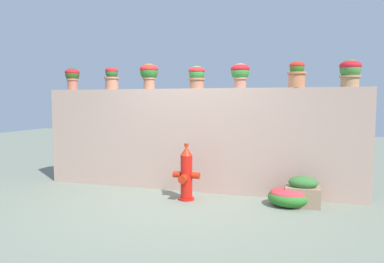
% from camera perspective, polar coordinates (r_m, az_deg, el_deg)
% --- Properties ---
extents(ground_plane, '(24.00, 24.00, 0.00)m').
position_cam_1_polar(ground_plane, '(5.30, -2.93, -11.74)').
color(ground_plane, gray).
extents(stone_wall, '(5.45, 0.28, 1.71)m').
position_cam_1_polar(stone_wall, '(6.10, 0.39, -1.32)').
color(stone_wall, tan).
rests_on(stone_wall, ground).
extents(potted_plant_0, '(0.26, 0.26, 0.41)m').
position_cam_1_polar(potted_plant_0, '(7.14, -18.29, 8.25)').
color(potted_plant_0, '#BE6850').
rests_on(potted_plant_0, stone_wall).
extents(potted_plant_1, '(0.27, 0.27, 0.41)m').
position_cam_1_polar(potted_plant_1, '(6.73, -12.51, 8.38)').
color(potted_plant_1, '#BC7456').
rests_on(potted_plant_1, stone_wall).
extents(potted_plant_2, '(0.32, 0.32, 0.44)m').
position_cam_1_polar(potted_plant_2, '(6.38, -6.77, 9.13)').
color(potted_plant_2, '#B17054').
rests_on(potted_plant_2, stone_wall).
extents(potted_plant_3, '(0.28, 0.28, 0.38)m').
position_cam_1_polar(potted_plant_3, '(6.07, 0.75, 8.78)').
color(potted_plant_3, '#AD6B4C').
rests_on(potted_plant_3, stone_wall).
extents(potted_plant_4, '(0.30, 0.30, 0.40)m').
position_cam_1_polar(potted_plant_4, '(5.89, 7.58, 9.12)').
color(potted_plant_4, '#BE765F').
rests_on(potted_plant_4, stone_wall).
extents(potted_plant_5, '(0.29, 0.29, 0.40)m').
position_cam_1_polar(potted_plant_5, '(5.80, 16.15, 8.82)').
color(potted_plant_5, '#C3734A').
rests_on(potted_plant_5, stone_wall).
extents(potted_plant_6, '(0.31, 0.31, 0.41)m').
position_cam_1_polar(potted_plant_6, '(5.88, 23.61, 8.69)').
color(potted_plant_6, tan).
rests_on(potted_plant_6, stone_wall).
extents(fire_hydrant, '(0.42, 0.34, 0.87)m').
position_cam_1_polar(fire_hydrant, '(5.56, -0.91, -6.79)').
color(fire_hydrant, red).
rests_on(fire_hydrant, ground).
extents(flower_bush_left, '(0.59, 0.53, 0.28)m').
position_cam_1_polar(flower_bush_left, '(5.48, 14.91, -9.77)').
color(flower_bush_left, '#307929').
rests_on(flower_bush_left, ground).
extents(planter_box, '(0.48, 0.34, 0.43)m').
position_cam_1_polar(planter_box, '(5.52, 17.03, -9.08)').
color(planter_box, '#977A5E').
rests_on(planter_box, ground).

